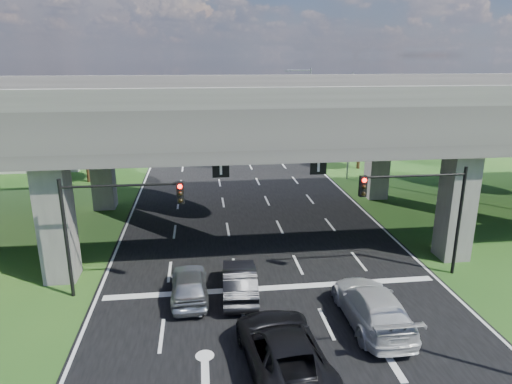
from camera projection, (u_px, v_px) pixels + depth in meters
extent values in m
plane|color=#194115|center=(286.00, 327.00, 20.03)|extent=(160.00, 160.00, 0.00)
cube|color=black|center=(258.00, 239.00, 29.53)|extent=(18.00, 120.00, 0.03)
cube|color=#322F2D|center=(254.00, 112.00, 29.14)|extent=(80.00, 15.00, 2.00)
cube|color=#5C5A55|center=(272.00, 98.00, 21.82)|extent=(80.00, 0.50, 1.00)
cube|color=#5C5A55|center=(243.00, 81.00, 35.60)|extent=(80.00, 0.50, 1.00)
cube|color=#5C5A55|center=(56.00, 217.00, 23.43)|extent=(1.60, 1.60, 7.00)
cube|color=#5C5A55|center=(102.00, 164.00, 34.83)|extent=(1.60, 1.60, 7.00)
cube|color=#5C5A55|center=(457.00, 201.00, 26.03)|extent=(1.60, 1.60, 7.00)
cube|color=#5C5A55|center=(378.00, 156.00, 37.44)|extent=(1.60, 1.60, 7.00)
cube|color=black|center=(221.00, 169.00, 22.76)|extent=(0.85, 0.06, 0.85)
cube|color=black|center=(318.00, 166.00, 23.36)|extent=(0.85, 0.06, 0.85)
cylinder|color=black|center=(459.00, 222.00, 24.16)|extent=(0.18, 0.18, 6.00)
cylinder|color=black|center=(415.00, 176.00, 23.08)|extent=(5.50, 0.12, 0.12)
cube|color=black|center=(363.00, 186.00, 22.70)|extent=(0.35, 0.28, 1.05)
sphere|color=#FF0C05|center=(365.00, 180.00, 22.45)|extent=(0.22, 0.22, 0.22)
cylinder|color=black|center=(66.00, 240.00, 21.79)|extent=(0.18, 0.18, 6.00)
cylinder|color=black|center=(121.00, 185.00, 21.37)|extent=(5.50, 0.12, 0.12)
cube|color=black|center=(180.00, 193.00, 21.64)|extent=(0.35, 0.28, 1.05)
sphere|color=#FF0C05|center=(180.00, 187.00, 21.38)|extent=(0.22, 0.22, 0.22)
cylinder|color=gray|center=(350.00, 127.00, 42.65)|extent=(0.16, 0.16, 10.00)
cylinder|color=gray|center=(337.00, 76.00, 41.12)|extent=(3.00, 0.10, 0.10)
cube|color=gray|center=(321.00, 77.00, 40.97)|extent=(0.60, 0.25, 0.18)
cylinder|color=gray|center=(310.00, 108.00, 57.86)|extent=(0.16, 0.16, 10.00)
cylinder|color=gray|center=(299.00, 70.00, 56.33)|extent=(3.00, 0.10, 0.10)
cube|color=gray|center=(287.00, 71.00, 56.18)|extent=(0.60, 0.25, 0.18)
cylinder|color=black|center=(88.00, 165.00, 42.61)|extent=(0.36, 0.36, 3.30)
sphere|color=#164913|center=(84.00, 133.00, 41.75)|extent=(4.50, 4.50, 4.50)
sphere|color=#164913|center=(86.00, 118.00, 41.13)|extent=(3.60, 3.60, 3.60)
sphere|color=#164913|center=(83.00, 142.00, 42.36)|extent=(3.30, 3.30, 3.30)
cylinder|color=black|center=(76.00, 151.00, 49.93)|extent=(0.36, 0.36, 2.86)
sphere|color=#164913|center=(73.00, 127.00, 49.18)|extent=(3.90, 3.90, 3.90)
sphere|color=#164913|center=(75.00, 117.00, 48.61)|extent=(3.12, 3.12, 3.12)
sphere|color=#164913|center=(72.00, 134.00, 49.75)|extent=(2.86, 2.86, 2.86)
cylinder|color=black|center=(124.00, 135.00, 57.91)|extent=(0.36, 0.36, 3.52)
sphere|color=#164913|center=(122.00, 110.00, 56.99)|extent=(4.80, 4.80, 4.80)
sphere|color=#164913|center=(124.00, 98.00, 56.34)|extent=(3.84, 3.84, 3.84)
sphere|color=#164913|center=(121.00, 117.00, 57.61)|extent=(3.52, 3.52, 3.52)
cylinder|color=black|center=(359.00, 154.00, 47.74)|extent=(0.36, 0.36, 3.08)
sphere|color=#164913|center=(361.00, 127.00, 46.94)|extent=(4.20, 4.20, 4.20)
sphere|color=#164913|center=(366.00, 115.00, 46.34)|extent=(3.36, 3.36, 3.36)
sphere|color=#164913|center=(356.00, 135.00, 47.52)|extent=(3.08, 3.08, 3.08)
cylinder|color=black|center=(360.00, 141.00, 55.73)|extent=(0.36, 0.36, 2.86)
sphere|color=#164913|center=(362.00, 120.00, 54.98)|extent=(3.90, 3.90, 3.90)
sphere|color=#164913|center=(366.00, 110.00, 54.41)|extent=(3.12, 3.12, 3.12)
sphere|color=#164913|center=(358.00, 126.00, 55.55)|extent=(2.86, 2.86, 2.86)
cylinder|color=black|center=(313.00, 130.00, 62.80)|extent=(0.36, 0.36, 3.30)
sphere|color=#164913|center=(313.00, 108.00, 61.94)|extent=(4.50, 4.50, 4.50)
sphere|color=#164913|center=(317.00, 98.00, 61.31)|extent=(3.60, 3.60, 3.60)
sphere|color=#164913|center=(310.00, 114.00, 62.54)|extent=(3.30, 3.30, 3.30)
imported|color=#A1A4A8|center=(189.00, 284.00, 22.16)|extent=(1.92, 4.50, 1.51)
imported|color=black|center=(239.00, 281.00, 22.44)|extent=(1.85, 4.74, 1.54)
imported|color=#B3B3B3|center=(372.00, 306.00, 20.04)|extent=(2.37, 5.82, 1.69)
imported|color=black|center=(283.00, 350.00, 17.02)|extent=(3.38, 6.38, 1.71)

